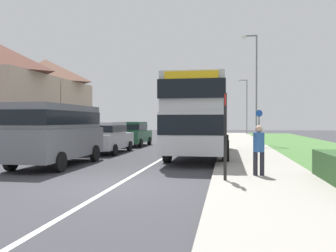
{
  "coord_description": "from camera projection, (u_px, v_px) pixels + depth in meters",
  "views": [
    {
      "loc": [
        3.05,
        -9.23,
        1.81
      ],
      "look_at": [
        0.7,
        4.48,
        1.6
      ],
      "focal_mm": 36.82,
      "sensor_mm": 36.0,
      "label": 1
    }
  ],
  "objects": [
    {
      "name": "lane_marking_centre",
      "position": [
        166.0,
        156.0,
        17.52
      ],
      "size": [
        0.14,
        60.0,
        0.01
      ],
      "primitive_type": "cube",
      "color": "silver",
      "rests_on": "ground_plane"
    },
    {
      "name": "street_lamp_far",
      "position": [
        246.0,
        103.0,
        43.83
      ],
      "size": [
        1.14,
        0.2,
        7.05
      ],
      "color": "slate",
      "rests_on": "ground_plane"
    },
    {
      "name": "pavement_near_side",
      "position": [
        254.0,
        161.0,
        14.84
      ],
      "size": [
        3.2,
        68.0,
        0.12
      ],
      "primitive_type": "cube",
      "color": "#9E998E",
      "rests_on": "ground_plane"
    },
    {
      "name": "cycle_route_sign",
      "position": [
        259.0,
        127.0,
        22.39
      ],
      "size": [
        0.44,
        0.08,
        2.52
      ],
      "color": "slate",
      "rests_on": "ground_plane"
    },
    {
      "name": "parked_car_dark_green",
      "position": [
        133.0,
        133.0,
        24.63
      ],
      "size": [
        1.97,
        4.32,
        1.74
      ],
      "color": "#19472D",
      "rests_on": "ground_plane"
    },
    {
      "name": "pedestrian_at_stop",
      "position": [
        259.0,
        148.0,
        10.62
      ],
      "size": [
        0.34,
        0.34,
        1.67
      ],
      "color": "#23232D",
      "rests_on": "ground_plane"
    },
    {
      "name": "ground_plane",
      "position": [
        116.0,
        185.0,
        9.63
      ],
      "size": [
        120.0,
        120.0,
        0.0
      ],
      "primitive_type": "plane",
      "color": "#38383D"
    },
    {
      "name": "double_decker_bus",
      "position": [
        201.0,
        114.0,
        17.33
      ],
      "size": [
        2.8,
        9.61,
        3.7
      ],
      "color": "#BCBCC1",
      "rests_on": "ground_plane"
    },
    {
      "name": "house_terrace_far_side",
      "position": [
        24.0,
        98.0,
        27.35
      ],
      "size": [
        6.21,
        12.81,
        7.27
      ],
      "color": "#C1A88E",
      "rests_on": "ground_plane"
    },
    {
      "name": "parked_van_grey",
      "position": [
        57.0,
        130.0,
        13.85
      ],
      "size": [
        2.11,
        5.23,
        2.44
      ],
      "color": "slate",
      "rests_on": "ground_plane"
    },
    {
      "name": "bus_stop_sign",
      "position": [
        225.0,
        130.0,
        9.78
      ],
      "size": [
        0.09,
        0.52,
        2.6
      ],
      "color": "black",
      "rests_on": "ground_plane"
    },
    {
      "name": "street_lamp_mid",
      "position": [
        255.0,
        83.0,
        25.86
      ],
      "size": [
        1.14,
        0.2,
        8.26
      ],
      "color": "slate",
      "rests_on": "ground_plane"
    },
    {
      "name": "parked_car_silver",
      "position": [
        107.0,
        136.0,
        19.18
      ],
      "size": [
        1.89,
        4.53,
        1.74
      ],
      "color": "#B7B7BC",
      "rests_on": "ground_plane"
    }
  ]
}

